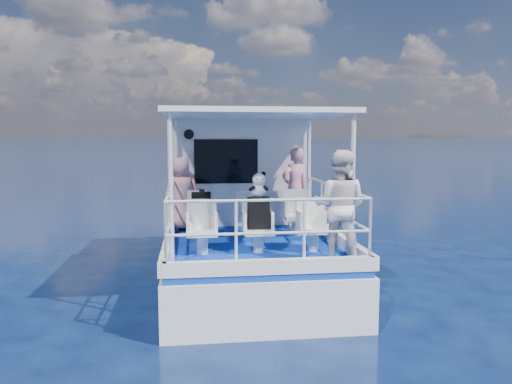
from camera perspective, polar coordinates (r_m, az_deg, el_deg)
ground at (r=9.38m, az=-0.63°, el=-10.72°), size 2000.00×2000.00×0.00m
hull at (r=10.33m, az=-1.28°, el=-9.11°), size 3.00×7.00×1.60m
deck at (r=10.14m, az=-1.29°, el=-4.48°), size 2.90×6.90×0.10m
cabin at (r=11.28m, az=-1.99°, el=2.50°), size 2.85×2.00×2.20m
canopy at (r=8.78m, az=-0.50°, el=8.88°), size 3.00×3.20×0.08m
canopy_posts at (r=8.75m, az=-0.46°, el=1.42°), size 2.77×2.97×2.20m
railings at (r=8.50m, az=-0.19°, el=-2.80°), size 2.84×3.59×1.00m
seat_port_fwd at (r=9.26m, az=-6.34°, el=-4.04°), size 0.48×0.46×0.38m
seat_center_fwd at (r=9.32m, az=-0.78°, el=-3.93°), size 0.48×0.46×0.38m
seat_stbd_fwd at (r=9.46m, az=4.66°, el=-3.80°), size 0.48×0.46×0.38m
seat_port_aft at (r=7.98m, az=-6.18°, el=-5.69°), size 0.48×0.46×0.38m
seat_center_aft at (r=8.05m, az=0.27°, el=-5.56°), size 0.48×0.46×0.38m
seat_stbd_aft at (r=8.21m, az=6.53°, el=-5.36°), size 0.48×0.46×0.38m
passenger_port_fwd at (r=9.95m, az=-8.46°, el=-0.21°), size 0.55×0.40×1.46m
passenger_stbd_fwd at (r=10.09m, az=4.45°, el=0.45°), size 0.70×0.59×1.64m
passenger_stbd_aft at (r=7.44m, az=9.54°, el=-1.62°), size 1.01×0.94×1.66m
backpack_port at (r=9.18m, az=-6.29°, el=-1.47°), size 0.35×0.20×0.46m
backpack_center at (r=7.98m, az=0.28°, el=-2.41°), size 0.34×0.19×0.51m
compact_camera at (r=9.14m, az=-6.21°, el=0.14°), size 0.10×0.06×0.06m
panda at (r=7.95m, az=0.30°, el=0.87°), size 0.26×0.22×0.40m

